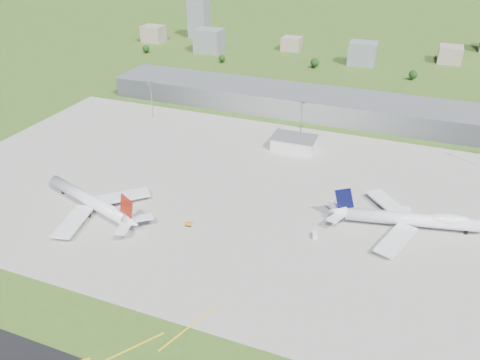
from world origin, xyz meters
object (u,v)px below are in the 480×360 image
(van_white_near, at_px, (315,235))
(van_white_far, at_px, (405,210))
(airliner_red_twin, at_px, (92,202))
(tug_yellow, at_px, (189,224))
(airliner_blue_quad, at_px, (412,219))

(van_white_near, distance_m, van_white_far, 51.99)
(airliner_red_twin, distance_m, van_white_near, 109.31)
(van_white_near, bearing_deg, airliner_red_twin, 83.62)
(airliner_red_twin, xyz_separation_m, tug_yellow, (50.24, 5.59, -4.36))
(airliner_blue_quad, bearing_deg, airliner_red_twin, -176.14)
(airliner_red_twin, xyz_separation_m, van_white_far, (144.34, 55.06, -3.96))
(airliner_red_twin, height_order, airliner_blue_quad, airliner_red_twin)
(airliner_red_twin, xyz_separation_m, van_white_near, (107.71, 18.15, -4.08))
(airliner_red_twin, relative_size, van_white_far, 12.59)
(airliner_blue_quad, relative_size, van_white_near, 14.83)
(tug_yellow, relative_size, van_white_near, 0.76)
(airliner_blue_quad, height_order, van_white_near, airliner_blue_quad)
(airliner_blue_quad, xyz_separation_m, tug_yellow, (-97.72, -35.57, -4.42))
(airliner_blue_quad, distance_m, van_white_near, 46.54)
(airliner_blue_quad, bearing_deg, van_white_far, 92.89)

